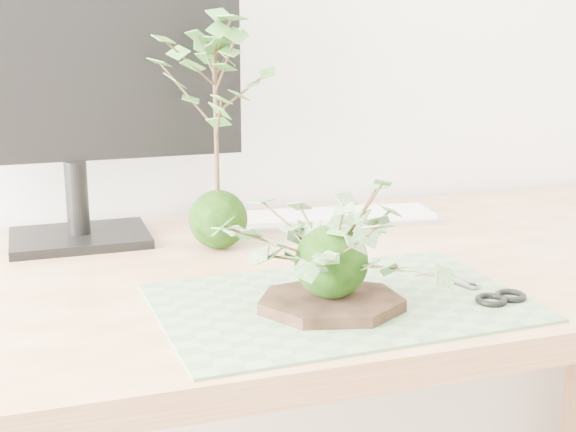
% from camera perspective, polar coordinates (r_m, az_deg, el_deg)
% --- Properties ---
extents(desk, '(1.60, 0.70, 0.74)m').
position_cam_1_polar(desk, '(1.24, 2.75, -7.14)').
color(desk, tan).
rests_on(desk, ground_plane).
extents(cutting_mat, '(0.48, 0.33, 0.00)m').
position_cam_1_polar(cutting_mat, '(1.04, 3.76, -6.15)').
color(cutting_mat, '#507150').
rests_on(cutting_mat, desk).
extents(stone_dish, '(0.23, 0.23, 0.01)m').
position_cam_1_polar(stone_dish, '(1.01, 3.06, -6.17)').
color(stone_dish, black).
rests_on(stone_dish, cutting_mat).
extents(ivy_kokedama, '(0.33, 0.33, 0.18)m').
position_cam_1_polar(ivy_kokedama, '(0.98, 3.14, -0.88)').
color(ivy_kokedama, black).
rests_on(ivy_kokedama, stone_dish).
extents(maple_kokedama, '(0.22, 0.22, 0.39)m').
position_cam_1_polar(maple_kokedama, '(1.23, -5.22, 9.97)').
color(maple_kokedama, black).
rests_on(maple_kokedama, desk).
extents(keyboard, '(0.42, 0.17, 0.02)m').
position_cam_1_polar(keyboard, '(1.44, 2.78, -0.12)').
color(keyboard, '#AEAFB9').
rests_on(keyboard, desk).
extents(monitor, '(0.55, 0.16, 0.48)m').
position_cam_1_polar(monitor, '(1.31, -15.36, 10.05)').
color(monitor, black).
rests_on(monitor, desk).
extents(scissors, '(0.08, 0.17, 0.01)m').
position_cam_1_polar(scissors, '(1.08, 13.95, -5.36)').
color(scissors, gray).
rests_on(scissors, cutting_mat).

